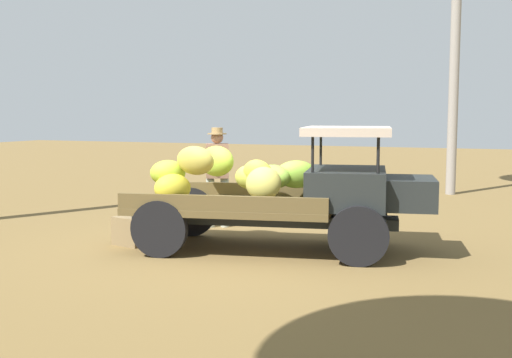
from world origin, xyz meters
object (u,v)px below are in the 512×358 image
object	(u,v)px
truck	(291,191)
loose_banana_bunch	(243,211)
wooden_crate	(133,231)
farmer	(217,171)

from	to	relation	value
truck	loose_banana_bunch	xyz separation A→B (m)	(-1.67, 2.07, -0.70)
truck	loose_banana_bunch	bearing A→B (deg)	117.58
wooden_crate	loose_banana_bunch	xyz separation A→B (m)	(0.76, 2.60, -0.03)
truck	farmer	world-z (taller)	truck
loose_banana_bunch	wooden_crate	bearing A→B (deg)	-106.38
truck	farmer	xyz separation A→B (m)	(-1.85, 1.35, 0.12)
farmer	loose_banana_bunch	world-z (taller)	farmer
truck	farmer	size ratio (longest dim) A/B	2.58
truck	wooden_crate	distance (m)	2.58
wooden_crate	loose_banana_bunch	world-z (taller)	wooden_crate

